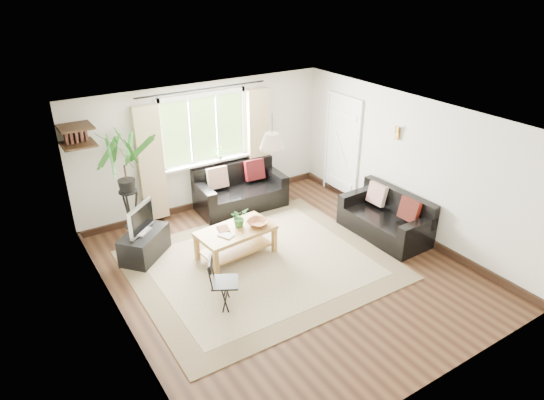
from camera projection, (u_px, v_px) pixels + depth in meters
floor at (286, 270)px, 7.52m from camera, size 5.50×5.50×0.00m
ceiling at (288, 120)px, 6.47m from camera, size 5.50×5.50×0.00m
wall_back at (204, 147)px, 9.08m from camera, size 5.00×0.02×2.40m
wall_front at (439, 301)px, 4.92m from camera, size 5.00×0.02×2.40m
wall_left at (114, 250)px, 5.78m from camera, size 0.02×5.50×2.40m
wall_right at (409, 166)px, 8.21m from camera, size 0.02×5.50×2.40m
rug at (261, 264)px, 7.65m from camera, size 3.85×3.31×0.02m
window at (204, 129)px, 8.90m from camera, size 2.50×0.16×2.16m
door at (342, 149)px, 9.57m from camera, size 0.06×0.96×2.06m
corner_shelf at (77, 136)px, 7.50m from camera, size 0.50×0.50×0.34m
pendant_lamp at (272, 137)px, 6.93m from camera, size 0.36×0.36×0.54m
wall_sconce at (396, 131)px, 8.17m from camera, size 0.12×0.12×0.28m
sofa_back at (241, 189)px, 9.30m from camera, size 1.72×0.92×0.79m
sofa_right at (385, 216)px, 8.34m from camera, size 1.60×0.83×0.74m
coffee_table at (236, 243)px, 7.78m from camera, size 1.28×0.78×0.50m
table_plant at (239, 217)px, 7.71m from camera, size 0.33×0.30×0.30m
bowl at (258, 223)px, 7.77m from camera, size 0.45×0.45×0.08m
book_a at (223, 238)px, 7.42m from camera, size 0.25×0.28×0.02m
book_b at (218, 230)px, 7.63m from camera, size 0.22×0.27×0.02m
tv_stand at (145, 245)px, 7.77m from camera, size 0.96×0.92×0.46m
tv at (141, 218)px, 7.56m from camera, size 0.64×0.59×0.50m
palm_stand at (127, 187)px, 8.06m from camera, size 0.93×0.93×1.89m
folding_chair at (225, 283)px, 6.57m from camera, size 0.54×0.54×0.76m
sill_plant at (220, 153)px, 9.17m from camera, size 0.14×0.10×0.27m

